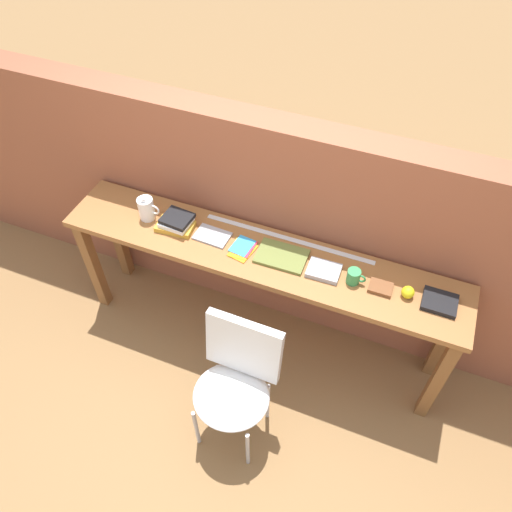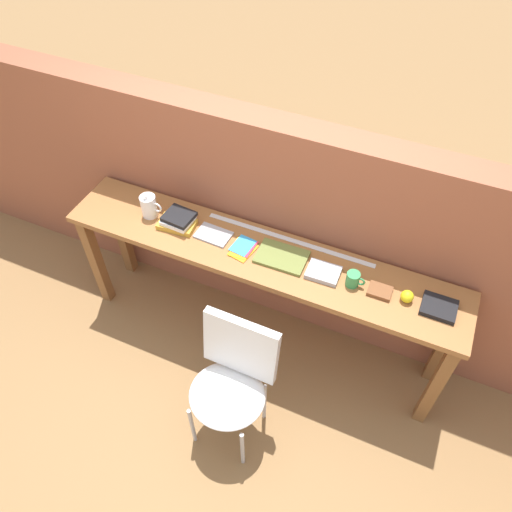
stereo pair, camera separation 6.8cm
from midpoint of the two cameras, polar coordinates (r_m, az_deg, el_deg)
The scene contains 15 objects.
ground_plane at distance 3.53m, azimuth -2.11°, elevation -12.63°, with size 40.00×40.00×0.00m, color olive.
brick_wall_back at distance 3.25m, azimuth 1.95°, elevation 3.43°, with size 6.00×0.20×1.57m, color #935138.
sideboard at distance 3.07m, azimuth -0.29°, elevation -1.34°, with size 2.50×0.44×0.88m.
chair_white_moulded at distance 2.89m, azimuth -3.03°, elevation -13.91°, with size 0.44×0.46×0.89m.
pitcher_white at distance 3.20m, azimuth -13.00°, elevation 5.30°, with size 0.14×0.10×0.18m.
book_stack_leftmost at distance 3.12m, azimuth -9.75°, elevation 3.75°, with size 0.24×0.18×0.09m.
magazine_cycling at distance 3.07m, azimuth -5.65°, elevation 2.29°, with size 0.21×0.14×0.01m, color #9E9EA3.
pamphlet_pile_colourful at distance 2.98m, azimuth -2.17°, elevation 0.91°, with size 0.16×0.20×0.01m.
book_open_centre at distance 2.94m, azimuth 2.28°, elevation -0.02°, with size 0.30×0.20×0.02m, color olive.
book_grey_hardcover at distance 2.88m, azimuth 7.08°, elevation -1.68°, with size 0.19×0.14×0.03m, color #9E9EA3.
mug at distance 2.83m, azimuth 10.46°, elevation -2.34°, with size 0.11×0.08×0.09m.
leather_journal_brown at distance 2.86m, azimuth 13.39°, elevation -3.54°, with size 0.13×0.10×0.02m, color brown.
sports_ball_small at distance 2.85m, azimuth 16.32°, elevation -4.00°, with size 0.07×0.07×0.07m, color yellow.
book_repair_rightmost at distance 2.88m, azimuth 19.62°, elevation -5.00°, with size 0.19×0.16×0.03m, color black.
ruler_metal_back_edge at distance 3.05m, azimuth 3.06°, elevation 1.99°, with size 1.08×0.03×0.00m, color silver.
Camera 1 is at (0.72, -1.55, 3.08)m, focal length 35.00 mm.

